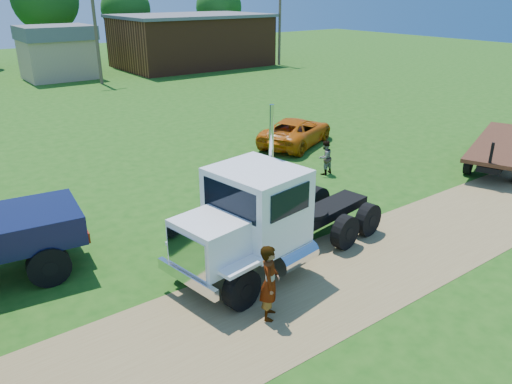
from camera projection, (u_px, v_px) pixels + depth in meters
ground at (339, 276)px, 14.44m from camera, size 140.00×140.00×0.00m
dirt_track at (339, 276)px, 14.44m from camera, size 120.00×4.20×0.01m
white_semi_tractor at (260, 220)px, 14.27m from camera, size 7.88×3.64×4.66m
orange_pickup at (296, 132)px, 26.39m from camera, size 5.70×4.33×1.44m
flatbed_trailer at (502, 147)px, 23.48m from camera, size 7.87×4.82×1.94m
spectator_a at (270, 282)px, 12.27m from camera, size 0.85×0.87×2.01m
spectator_b at (325, 158)px, 22.14m from camera, size 0.80×0.65×1.54m
brick_building at (192, 40)px, 53.14m from camera, size 15.40×10.40×5.30m
tan_shed at (58, 52)px, 45.52m from camera, size 6.20×5.40×4.70m
utility_poles at (95, 27)px, 42.04m from camera, size 42.20×0.28×9.00m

